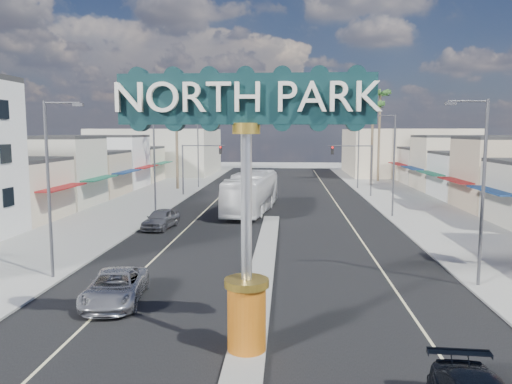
# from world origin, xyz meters

# --- Properties ---
(ground) EXTENTS (160.00, 160.00, 0.00)m
(ground) POSITION_xyz_m (0.00, 30.00, 0.00)
(ground) COLOR gray
(ground) RESTS_ON ground
(road) EXTENTS (20.00, 120.00, 0.01)m
(road) POSITION_xyz_m (0.00, 30.00, 0.01)
(road) COLOR black
(road) RESTS_ON ground
(median_island) EXTENTS (1.30, 30.00, 0.16)m
(median_island) POSITION_xyz_m (0.00, 14.00, 0.08)
(median_island) COLOR gray
(median_island) RESTS_ON ground
(sidewalk_left) EXTENTS (8.00, 120.00, 0.12)m
(sidewalk_left) POSITION_xyz_m (-14.00, 30.00, 0.06)
(sidewalk_left) COLOR gray
(sidewalk_left) RESTS_ON ground
(sidewalk_right) EXTENTS (8.00, 120.00, 0.12)m
(sidewalk_right) POSITION_xyz_m (14.00, 30.00, 0.06)
(sidewalk_right) COLOR gray
(sidewalk_right) RESTS_ON ground
(storefront_row_left) EXTENTS (12.00, 42.00, 6.00)m
(storefront_row_left) POSITION_xyz_m (-24.00, 43.00, 3.00)
(storefront_row_left) COLOR beige
(storefront_row_left) RESTS_ON ground
(storefront_row_right) EXTENTS (12.00, 42.00, 6.00)m
(storefront_row_right) POSITION_xyz_m (24.00, 43.00, 3.00)
(storefront_row_right) COLOR #B7B29E
(storefront_row_right) RESTS_ON ground
(backdrop_far_left) EXTENTS (20.00, 20.00, 8.00)m
(backdrop_far_left) POSITION_xyz_m (-22.00, 75.00, 4.00)
(backdrop_far_left) COLOR #B7B29E
(backdrop_far_left) RESTS_ON ground
(backdrop_far_right) EXTENTS (20.00, 20.00, 8.00)m
(backdrop_far_right) POSITION_xyz_m (22.00, 75.00, 4.00)
(backdrop_far_right) COLOR beige
(backdrop_far_right) RESTS_ON ground
(gateway_sign) EXTENTS (8.20, 1.50, 9.15)m
(gateway_sign) POSITION_xyz_m (0.00, 1.98, 5.93)
(gateway_sign) COLOR #C75C0F
(gateway_sign) RESTS_ON median_island
(traffic_signal_left) EXTENTS (5.09, 0.45, 6.00)m
(traffic_signal_left) POSITION_xyz_m (-9.18, 43.99, 4.27)
(traffic_signal_left) COLOR #47474C
(traffic_signal_left) RESTS_ON ground
(traffic_signal_right) EXTENTS (5.09, 0.45, 6.00)m
(traffic_signal_right) POSITION_xyz_m (9.18, 43.99, 4.27)
(traffic_signal_right) COLOR #47474C
(traffic_signal_right) RESTS_ON ground
(streetlight_l_near) EXTENTS (2.03, 0.22, 9.00)m
(streetlight_l_near) POSITION_xyz_m (-10.43, 10.00, 5.07)
(streetlight_l_near) COLOR #47474C
(streetlight_l_near) RESTS_ON ground
(streetlight_l_mid) EXTENTS (2.03, 0.22, 9.00)m
(streetlight_l_mid) POSITION_xyz_m (-10.43, 30.00, 5.07)
(streetlight_l_mid) COLOR #47474C
(streetlight_l_mid) RESTS_ON ground
(streetlight_l_far) EXTENTS (2.03, 0.22, 9.00)m
(streetlight_l_far) POSITION_xyz_m (-10.43, 52.00, 5.07)
(streetlight_l_far) COLOR #47474C
(streetlight_l_far) RESTS_ON ground
(streetlight_r_near) EXTENTS (2.03, 0.22, 9.00)m
(streetlight_r_near) POSITION_xyz_m (10.43, 10.00, 5.07)
(streetlight_r_near) COLOR #47474C
(streetlight_r_near) RESTS_ON ground
(streetlight_r_mid) EXTENTS (2.03, 0.22, 9.00)m
(streetlight_r_mid) POSITION_xyz_m (10.43, 30.00, 5.07)
(streetlight_r_mid) COLOR #47474C
(streetlight_r_mid) RESTS_ON ground
(streetlight_r_far) EXTENTS (2.03, 0.22, 9.00)m
(streetlight_r_far) POSITION_xyz_m (10.43, 52.00, 5.07)
(streetlight_r_far) COLOR #47474C
(streetlight_r_far) RESTS_ON ground
(palm_left_far) EXTENTS (2.60, 2.60, 13.10)m
(palm_left_far) POSITION_xyz_m (-13.00, 50.00, 11.50)
(palm_left_far) COLOR brown
(palm_left_far) RESTS_ON ground
(palm_right_mid) EXTENTS (2.60, 2.60, 12.10)m
(palm_right_mid) POSITION_xyz_m (13.00, 56.00, 10.60)
(palm_right_mid) COLOR brown
(palm_right_mid) RESTS_ON ground
(palm_right_far) EXTENTS (2.60, 2.60, 14.10)m
(palm_right_far) POSITION_xyz_m (15.00, 62.00, 12.39)
(palm_right_far) COLOR brown
(palm_right_far) RESTS_ON ground
(suv_left) EXTENTS (2.89, 5.26, 1.39)m
(suv_left) POSITION_xyz_m (-6.19, 6.74, 0.70)
(suv_left) COLOR #A9A9AD
(suv_left) RESTS_ON ground
(car_parked_left) EXTENTS (2.42, 4.72, 1.54)m
(car_parked_left) POSITION_xyz_m (-8.48, 23.62, 0.77)
(car_parked_left) COLOR slate
(car_parked_left) RESTS_ON ground
(city_bus) EXTENTS (4.55, 13.55, 3.70)m
(city_bus) POSITION_xyz_m (-2.00, 32.23, 1.85)
(city_bus) COLOR silver
(city_bus) RESTS_ON ground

